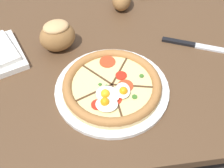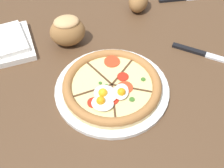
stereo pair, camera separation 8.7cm
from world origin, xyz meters
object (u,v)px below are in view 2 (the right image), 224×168
at_px(dining_table, 93,54).
at_px(bread_piece_mid, 67,31).
at_px(bread_piece_near, 138,0).
at_px(knife_spare, 211,56).
at_px(pizza, 112,87).

xyz_separation_m(dining_table, bread_piece_mid, (-0.07, -0.04, 0.13)).
bearing_deg(dining_table, bread_piece_near, 42.97).
relative_size(dining_table, knife_spare, 6.39).
xyz_separation_m(pizza, bread_piece_near, (0.09, 0.39, 0.02)).
height_order(bread_piece_mid, knife_spare, bread_piece_mid).
relative_size(bread_piece_mid, knife_spare, 0.54).
bearing_deg(knife_spare, bread_piece_mid, -163.39).
height_order(pizza, bread_piece_near, bread_piece_near).
bearing_deg(bread_piece_mid, pizza, -54.88).
distance_m(pizza, bread_piece_mid, 0.25).
bearing_deg(bread_piece_mid, bread_piece_near, 38.33).
bearing_deg(bread_piece_mid, dining_table, 25.81).
xyz_separation_m(pizza, bread_piece_mid, (-0.14, 0.20, 0.03)).
bearing_deg(pizza, bread_piece_mid, 125.12).
distance_m(dining_table, bread_piece_mid, 0.16).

